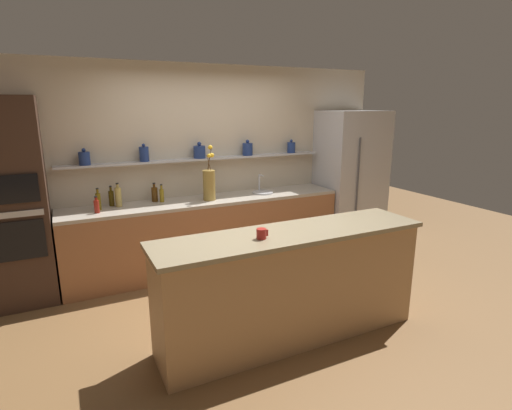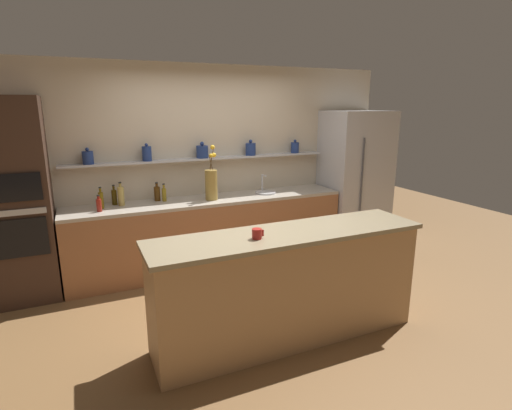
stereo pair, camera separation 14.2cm
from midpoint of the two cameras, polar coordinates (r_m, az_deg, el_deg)
The scene contains 15 objects.
ground_plane at distance 4.42m, azimuth -0.61°, elevation -14.09°, with size 12.00×12.00×0.00m, color brown.
back_wall_unit at distance 5.43m, azimuth -8.00°, elevation 5.67°, with size 5.20×0.28×2.60m.
back_counter_unit at distance 5.26m, azimuth -7.57°, elevation -4.03°, with size 3.55×0.62×0.92m.
island_counter at distance 3.67m, azimuth 3.90°, elevation -11.37°, with size 2.48×0.61×1.02m.
refrigerator at distance 6.16m, azimuth 12.65°, elevation 3.64°, with size 0.91×0.73×2.01m.
oven_tower at distance 4.89m, azimuth -32.32°, elevation 0.11°, with size 0.69×0.64×2.18m.
flower_vase at distance 5.05m, azimuth -7.50°, elevation 3.06°, with size 0.16×0.18×0.68m.
sink_fixture at distance 5.44m, azimuth 0.18°, elevation 1.98°, with size 0.28×0.28×0.25m.
bottle_spirit_0 at distance 5.12m, azimuth -15.06°, elevation 1.52°, with size 0.07×0.07×0.23m.
bottle_oil_1 at distance 5.05m, azimuth -20.72°, elevation 0.96°, with size 0.06×0.06×0.24m.
bottle_oil_2 at distance 4.92m, azimuth -22.37°, elevation 0.55°, with size 0.06×0.06×0.25m.
bottle_oil_3 at distance 5.08m, azimuth -14.10°, elevation 1.43°, with size 0.05×0.05×0.22m.
bottle_spirit_4 at distance 4.99m, azimuth -19.84°, elevation 1.12°, with size 0.07×0.07×0.28m.
bottle_sauce_5 at distance 4.79m, azimuth -22.61°, elevation -0.13°, with size 0.06×0.06×0.19m.
coffee_mug at distance 3.28m, azimuth -0.46°, elevation -4.13°, with size 0.10×0.08×0.09m.
Camera 1 is at (-1.74, -3.48, 2.09)m, focal length 28.00 mm.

